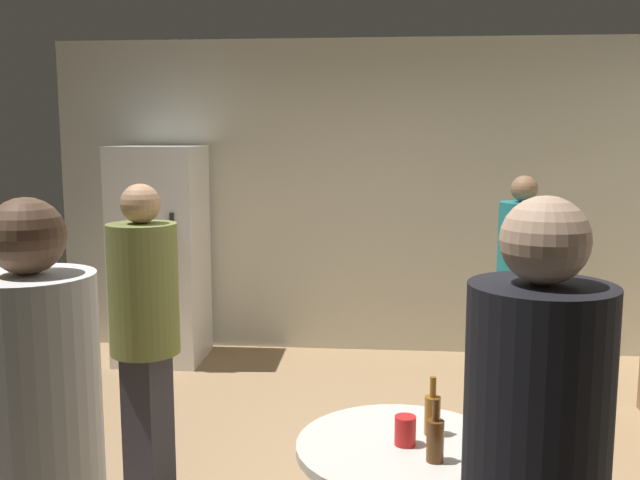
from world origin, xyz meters
The scene contains 9 objects.
wall_back centered at (0.00, 2.63, 1.35)m, with size 5.32×0.06×2.70m, color beige.
refrigerator centered at (-1.66, 2.20, 0.90)m, with size 0.70×0.68×1.80m.
foreground_table centered at (0.27, -0.98, 0.63)m, with size 0.80×0.80×0.73m.
beer_bottle_amber centered at (0.39, -0.88, 0.82)m, with size 0.06×0.06×0.23m.
beer_bottle_brown centered at (0.38, -1.11, 0.82)m, with size 0.06×0.06×0.23m.
plastic_cup_red centered at (0.28, -0.98, 0.79)m, with size 0.08×0.08×0.11m, color red.
person_in_white_shirt centered at (-0.73, -1.77, 1.01)m, with size 0.48×0.48×1.72m.
person_in_olive_shirt centered at (-0.98, -0.20, 0.97)m, with size 0.41×0.41×1.65m.
person_in_teal_shirt centered at (1.18, 1.58, 0.94)m, with size 0.41×0.41×1.61m.
Camera 1 is at (0.18, -3.50, 1.87)m, focal length 39.71 mm.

